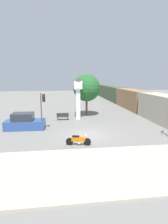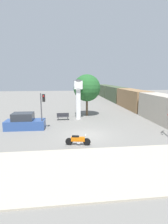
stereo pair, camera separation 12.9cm
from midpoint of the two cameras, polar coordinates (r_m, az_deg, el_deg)
ground_plane at (r=17.31m, az=1.34°, el=-7.51°), size 120.00×120.00×0.00m
sidewalk_strip at (r=11.39m, az=6.15°, el=-17.71°), size 36.00×6.00×0.10m
motorcycle at (r=14.67m, az=-1.75°, el=-9.16°), size 2.09×0.57×0.93m
clock_tower at (r=23.30m, az=-1.76°, el=6.18°), size 1.30×1.30×5.35m
freight_train at (r=38.32m, az=12.62°, el=5.12°), size 2.80×42.92×3.40m
traffic_light at (r=18.84m, az=-13.19°, el=2.29°), size 0.50×0.35×3.96m
street_tree at (r=25.41m, az=1.11°, el=7.84°), size 3.88×3.88×6.03m
bench at (r=23.37m, az=-6.75°, el=-1.41°), size 1.60×0.44×0.92m
parked_car at (r=20.14m, az=-18.63°, el=-3.21°), size 4.23×1.87×1.80m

